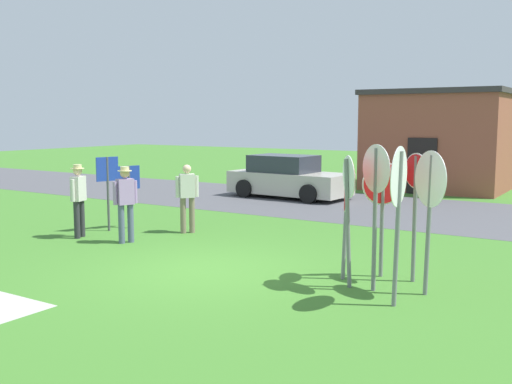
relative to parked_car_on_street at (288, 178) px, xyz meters
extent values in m
plane|color=#3D7528|center=(3.86, -9.86, -0.69)|extent=(80.00, 80.00, 0.00)
cube|color=#4C4C51|center=(3.86, -0.79, -0.68)|extent=(60.00, 6.40, 0.01)
cube|color=brown|center=(3.75, 5.72, 1.17)|extent=(5.17, 4.50, 3.72)
cube|color=#383333|center=(3.75, 5.72, 3.13)|extent=(5.37, 4.70, 0.20)
cube|color=black|center=(3.75, 3.45, 0.36)|extent=(1.10, 0.08, 2.10)
cube|color=#B7B2A3|center=(0.06, 0.00, -0.16)|extent=(4.39, 2.02, 0.76)
cube|color=#2D333D|center=(-0.19, 0.01, 0.52)|extent=(2.31, 1.64, 0.60)
cylinder|color=black|center=(1.44, 0.83, -0.37)|extent=(0.65, 0.25, 0.64)
cylinder|color=black|center=(1.35, -0.97, -0.37)|extent=(0.65, 0.25, 0.64)
cylinder|color=black|center=(-1.22, 0.96, -0.37)|extent=(0.65, 0.25, 0.64)
cylinder|color=black|center=(-1.32, -0.83, -0.37)|extent=(0.65, 0.25, 0.64)
cylinder|color=slate|center=(7.54, -10.02, 0.48)|extent=(0.12, 0.08, 2.33)
cylinder|color=white|center=(7.54, -10.02, 1.27)|extent=(0.10, 0.90, 0.90)
cylinder|color=red|center=(7.53, -10.03, 1.27)|extent=(0.10, 0.83, 0.83)
cylinder|color=slate|center=(7.32, -8.53, 0.40)|extent=(0.10, 0.10, 2.18)
cylinder|color=white|center=(7.32, -8.53, 1.24)|extent=(0.51, 0.35, 0.61)
cylinder|color=red|center=(7.32, -8.54, 1.24)|extent=(0.47, 0.33, 0.56)
cylinder|color=slate|center=(6.26, -9.03, 0.21)|extent=(0.14, 0.12, 1.80)
cylinder|color=white|center=(6.26, -9.03, 0.84)|extent=(0.31, 0.61, 0.66)
cylinder|color=red|center=(6.25, -9.04, 0.84)|extent=(0.29, 0.57, 0.61)
cylinder|color=slate|center=(6.96, -9.43, 0.48)|extent=(0.10, 0.10, 2.34)
cylinder|color=white|center=(6.96, -9.43, 1.32)|extent=(0.64, 0.47, 0.78)
cylinder|color=red|center=(6.96, -9.42, 1.32)|extent=(0.60, 0.43, 0.72)
cylinder|color=slate|center=(6.73, -8.51, 0.31)|extent=(0.10, 0.10, 1.99)
cylinder|color=white|center=(6.73, -8.51, 0.98)|extent=(0.57, 0.53, 0.77)
cylinder|color=red|center=(6.74, -8.52, 0.98)|extent=(0.53, 0.49, 0.71)
cylinder|color=slate|center=(7.75, -9.18, 0.43)|extent=(0.13, 0.13, 2.24)
cylinder|color=white|center=(7.75, -9.18, 1.18)|extent=(0.69, 0.62, 0.89)
cylinder|color=red|center=(7.76, -9.17, 1.18)|extent=(0.64, 0.58, 0.83)
cylinder|color=slate|center=(6.51, -9.49, 0.39)|extent=(0.18, 0.16, 2.15)
cylinder|color=white|center=(6.51, -9.49, 1.17)|extent=(0.48, 0.57, 0.70)
cylinder|color=red|center=(6.52, -9.48, 1.17)|extent=(0.44, 0.53, 0.65)
cylinder|color=#4C5670|center=(0.85, -8.75, -0.25)|extent=(0.14, 0.14, 0.88)
cylinder|color=#4C5670|center=(0.76, -8.95, -0.25)|extent=(0.14, 0.14, 0.88)
cube|color=#9E7AB2|center=(0.80, -8.85, 0.48)|extent=(0.35, 0.42, 0.58)
cylinder|color=#9E7AB2|center=(0.90, -8.63, 0.46)|extent=(0.09, 0.09, 0.52)
cylinder|color=#9E7AB2|center=(0.71, -9.07, 0.46)|extent=(0.09, 0.09, 0.52)
sphere|color=tan|center=(0.80, -8.85, 0.90)|extent=(0.21, 0.21, 0.21)
cylinder|color=beige|center=(0.80, -8.85, 0.95)|extent=(0.32, 0.31, 0.02)
cylinder|color=beige|center=(0.80, -8.85, 1.00)|extent=(0.19, 0.19, 0.09)
cylinder|color=#7A6B56|center=(1.29, -7.08, -0.25)|extent=(0.14, 0.14, 0.88)
cylinder|color=#7A6B56|center=(1.15, -7.25, -0.25)|extent=(0.14, 0.14, 0.88)
cube|color=beige|center=(1.22, -7.17, 0.48)|extent=(0.40, 0.42, 0.58)
cylinder|color=beige|center=(1.38, -6.99, 0.46)|extent=(0.09, 0.09, 0.52)
cylinder|color=beige|center=(1.06, -7.35, 0.46)|extent=(0.09, 0.09, 0.52)
sphere|color=beige|center=(1.22, -7.17, 0.90)|extent=(0.21, 0.21, 0.21)
cube|color=#232328|center=(1.09, -7.05, 0.50)|extent=(0.28, 0.29, 0.40)
cylinder|color=#2D2D33|center=(-0.60, -8.90, -0.25)|extent=(0.14, 0.14, 0.88)
cylinder|color=#2D2D33|center=(-0.54, -9.10, -0.25)|extent=(0.14, 0.14, 0.88)
cube|color=beige|center=(-0.57, -9.00, 0.48)|extent=(0.32, 0.41, 0.58)
cylinder|color=beige|center=(-0.65, -8.77, 0.46)|extent=(0.09, 0.09, 0.52)
cylinder|color=beige|center=(-0.49, -9.23, 0.46)|extent=(0.09, 0.09, 0.52)
sphere|color=beige|center=(-0.57, -9.00, 0.90)|extent=(0.21, 0.21, 0.21)
cylinder|color=beige|center=(-0.57, -9.00, 0.95)|extent=(0.31, 0.31, 0.02)
cylinder|color=beige|center=(-0.57, -9.00, 1.00)|extent=(0.19, 0.19, 0.09)
cylinder|color=#4C4C51|center=(-0.62, -8.02, 0.24)|extent=(0.06, 0.06, 1.86)
cube|color=#1E389E|center=(-0.62, -8.02, 0.87)|extent=(0.18, 0.59, 0.60)
cylinder|color=#4C4C51|center=(-0.45, -7.45, 0.12)|extent=(0.06, 0.06, 1.61)
cube|color=#1E389E|center=(-0.45, -7.45, 0.62)|extent=(0.22, 0.58, 0.60)
camera|label=1|loc=(10.45, -18.48, 2.11)|focal=41.86mm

